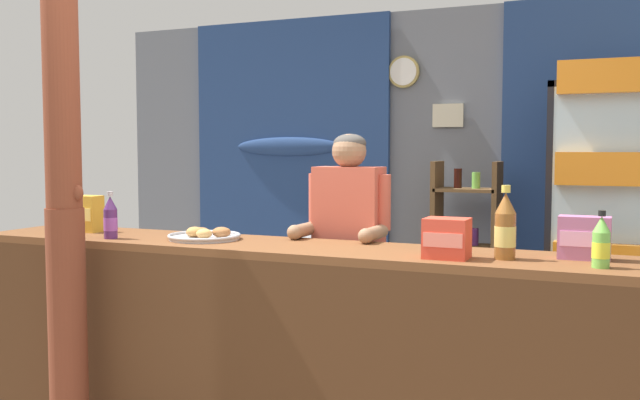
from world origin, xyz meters
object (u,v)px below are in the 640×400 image
Objects in this scene: drink_fridge at (605,208)px; shopkeeper at (348,240)px; plastic_lawn_chair at (297,280)px; soda_bottle_lime_soda at (601,244)px; bottle_shelf_rack at (466,253)px; soda_bottle_grape_soda at (110,219)px; soda_bottle_iced_tea at (505,228)px; snack_box_choco_powder at (84,214)px; timber_post at (65,218)px; snack_box_crackers at (447,238)px; snack_box_wafer at (584,238)px; stall_counter at (263,324)px; pastry_tray at (205,235)px.

drink_fridge is 1.29× the size of shopkeeper.
soda_bottle_lime_soda is at bearing -38.14° from plastic_lawn_chair.
soda_bottle_grape_soda is at bearing -124.09° from bottle_shelf_rack.
soda_bottle_lime_soda is (0.39, -0.07, -0.04)m from soda_bottle_iced_tea.
snack_box_choco_powder is at bearing 178.16° from soda_bottle_iced_tea.
soda_bottle_lime_soda is (0.04, -1.84, -0.00)m from drink_fridge.
soda_bottle_iced_tea is 0.40m from soda_bottle_lime_soda.
timber_post reaches higher than snack_box_crackers.
shopkeeper is 1.30m from snack_box_wafer.
stall_counter is at bearing 20.17° from timber_post.
pastry_tray is at bearing -138.16° from drink_fridge.
timber_post is at bearing -138.12° from drink_fridge.
plastic_lawn_chair is at bearing -176.14° from drink_fridge.
stall_counter is 8.85× the size of pastry_tray.
plastic_lawn_chair is at bearing 126.90° from shopkeeper.
plastic_lawn_chair is 2.23× the size of pastry_tray.
snack_box_crackers is (-0.24, -0.08, -0.05)m from soda_bottle_iced_tea.
soda_bottle_grape_soda is at bearing -179.00° from soda_bottle_lime_soda.
snack_box_choco_powder is at bearing -148.56° from drink_fridge.
snack_box_crackers is (-0.63, -0.00, -0.01)m from soda_bottle_lime_soda.
snack_box_choco_powder is (-1.81, -1.95, 0.39)m from bottle_shelf_rack.
timber_post is at bearing -168.66° from soda_bottle_iced_tea.
snack_box_choco_powder is (-0.33, 0.49, -0.03)m from timber_post.
soda_bottle_grape_soda is (-2.40, -1.88, 0.00)m from drink_fridge.
timber_post reaches higher than shopkeeper.
drink_fridge is 6.22× the size of soda_bottle_iced_tea.
plastic_lawn_chair is (-2.12, -0.14, -0.61)m from drink_fridge.
timber_post reaches higher than plastic_lawn_chair.
snack_box_crackers is at bearing 10.47° from timber_post.
soda_bottle_lime_soda is 1.08× the size of snack_box_wafer.
snack_box_wafer is at bearing 2.52° from pastry_tray.
bottle_shelf_rack is 7.26× the size of snack_box_crackers.
soda_bottle_iced_tea is 1.28× the size of soda_bottle_grape_soda.
timber_post is 0.71m from pastry_tray.
pastry_tray reaches higher than stall_counter.
stall_counter is at bearing -176.21° from soda_bottle_iced_tea.
soda_bottle_grape_soda is 1.17× the size of snack_box_wafer.
drink_fridge reaches higher than plastic_lawn_chair.
shopkeeper is at bearing 28.59° from soda_bottle_grape_soda.
plastic_lawn_chair is at bearing -160.71° from bottle_shelf_rack.
soda_bottle_grape_soda is (-1.45, -2.15, 0.39)m from bottle_shelf_rack.
stall_counter is 15.73× the size of snack_box_choco_powder.
snack_box_choco_powder is 0.56× the size of pastry_tray.
drink_fridge is 1.05m from bottle_shelf_rack.
snack_box_choco_powder reaches higher than plastic_lawn_chair.
bottle_shelf_rack is 4.30× the size of soda_bottle_iced_tea.
shopkeeper is 6.70× the size of soda_bottle_lime_soda.
plastic_lawn_chair is 2.63m from snack_box_wafer.
bottle_shelf_rack is at bearing 58.72° from timber_post.
snack_box_wafer is 1.88m from pastry_tray.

